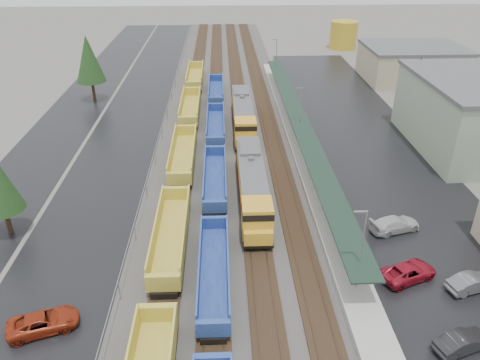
% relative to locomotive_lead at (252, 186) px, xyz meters
% --- Properties ---
extents(ballast_strip, '(20.00, 160.00, 0.08)m').
position_rel_locomotive_lead_xyz_m(ballast_strip, '(-2.00, 25.76, -2.26)').
color(ballast_strip, '#302D2B').
rests_on(ballast_strip, ground).
extents(trackbed, '(14.60, 160.00, 0.22)m').
position_rel_locomotive_lead_xyz_m(trackbed, '(-2.00, 25.76, -2.14)').
color(trackbed, black).
rests_on(trackbed, ground).
extents(west_parking_lot, '(10.00, 160.00, 0.02)m').
position_rel_locomotive_lead_xyz_m(west_parking_lot, '(-17.00, 25.76, -2.29)').
color(west_parking_lot, black).
rests_on(west_parking_lot, ground).
extents(west_road, '(9.00, 160.00, 0.02)m').
position_rel_locomotive_lead_xyz_m(west_road, '(-27.00, 25.76, -2.29)').
color(west_road, black).
rests_on(west_road, ground).
extents(east_commuter_lot, '(16.00, 100.00, 0.02)m').
position_rel_locomotive_lead_xyz_m(east_commuter_lot, '(17.00, 15.76, -2.29)').
color(east_commuter_lot, black).
rests_on(east_commuter_lot, ground).
extents(station_platform, '(3.00, 80.00, 8.00)m').
position_rel_locomotive_lead_xyz_m(station_platform, '(7.50, 15.77, -1.57)').
color(station_platform, '#9E9B93').
rests_on(station_platform, ground).
extents(chainlink_fence, '(0.08, 160.04, 2.02)m').
position_rel_locomotive_lead_xyz_m(chainlink_fence, '(-11.50, 24.20, -0.69)').
color(chainlink_fence, gray).
rests_on(chainlink_fence, ground).
extents(tree_west_far, '(4.84, 4.84, 11.00)m').
position_rel_locomotive_lead_xyz_m(tree_west_far, '(-25.00, 35.76, 4.83)').
color(tree_west_far, '#332316').
rests_on(tree_west_far, ground).
extents(tree_east, '(4.40, 4.40, 10.00)m').
position_rel_locomotive_lead_xyz_m(tree_east, '(26.00, 23.76, 4.17)').
color(tree_east, '#332316').
rests_on(tree_east, ground).
extents(locomotive_lead, '(2.87, 18.93, 4.28)m').
position_rel_locomotive_lead_xyz_m(locomotive_lead, '(0.00, 0.00, 0.00)').
color(locomotive_lead, black).
rests_on(locomotive_lead, ground).
extents(locomotive_trail, '(2.87, 18.93, 4.28)m').
position_rel_locomotive_lead_xyz_m(locomotive_trail, '(0.00, 21.00, 0.00)').
color(locomotive_trail, black).
rests_on(locomotive_trail, ground).
extents(well_string_yellow, '(2.86, 101.85, 2.54)m').
position_rel_locomotive_lead_xyz_m(well_string_yellow, '(-8.00, 1.54, -1.06)').
color(well_string_yellow, '#AF9E30').
rests_on(well_string_yellow, ground).
extents(well_string_blue, '(2.52, 95.68, 2.23)m').
position_rel_locomotive_lead_xyz_m(well_string_blue, '(-4.00, -4.15, -1.17)').
color(well_string_blue, navy).
rests_on(well_string_blue, ground).
extents(storage_tank, '(6.46, 6.46, 6.46)m').
position_rel_locomotive_lead_xyz_m(storage_tank, '(27.02, 72.91, 0.93)').
color(storage_tank, gold).
rests_on(storage_tank, ground).
extents(parked_car_west_c, '(3.90, 5.59, 1.42)m').
position_rel_locomotive_lead_xyz_m(parked_car_west_c, '(-16.59, -17.13, -1.59)').
color(parked_car_west_c, maroon).
rests_on(parked_car_west_c, ground).
extents(parked_car_east_a, '(2.81, 4.56, 1.42)m').
position_rel_locomotive_lead_xyz_m(parked_car_east_a, '(13.50, -20.26, -1.59)').
color(parked_car_east_a, black).
rests_on(parked_car_east_a, ground).
extents(parked_car_east_b, '(4.03, 5.52, 1.39)m').
position_rel_locomotive_lead_xyz_m(parked_car_east_b, '(12.43, -12.59, -1.60)').
color(parked_car_east_b, maroon).
rests_on(parked_car_east_b, ground).
extents(parked_car_east_c, '(3.45, 5.49, 1.48)m').
position_rel_locomotive_lead_xyz_m(parked_car_east_c, '(13.68, -5.48, -1.56)').
color(parked_car_east_c, silver).
rests_on(parked_car_east_c, ground).
extents(parked_car_east_e, '(2.68, 4.65, 1.45)m').
position_rel_locomotive_lead_xyz_m(parked_car_east_e, '(17.18, -14.18, -1.58)').
color(parked_car_east_e, '#5B5C60').
rests_on(parked_car_east_e, ground).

